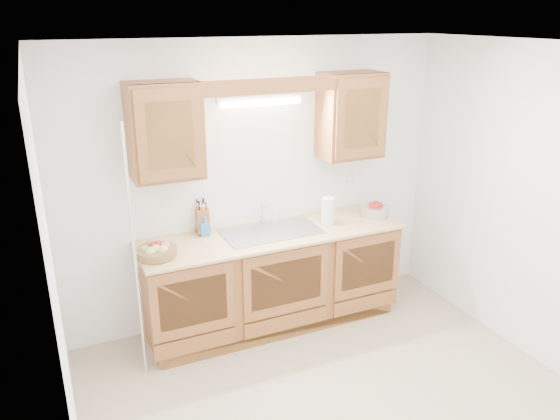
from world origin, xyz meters
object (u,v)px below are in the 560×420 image
fruit_basket (156,251)px  apple_bowl (374,210)px  knife_block (203,221)px  paper_towel (328,211)px

fruit_basket → apple_bowl: apple_bowl is taller
fruit_basket → knife_block: (0.47, 0.32, 0.07)m
knife_block → paper_towel: bearing=-5.8°
paper_towel → apple_bowl: paper_towel is taller
fruit_basket → knife_block: size_ratio=1.28×
knife_block → apple_bowl: 1.59m
paper_towel → fruit_basket: bearing=-177.1°
fruit_basket → apple_bowl: 2.05m
paper_towel → knife_block: bearing=167.2°
paper_towel → apple_bowl: size_ratio=0.98×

